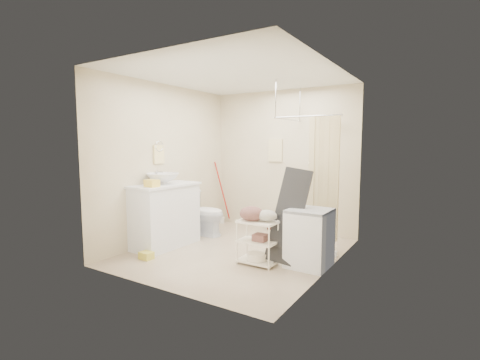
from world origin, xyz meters
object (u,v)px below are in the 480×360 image
(toilet, at_px, (204,213))
(laundry_rack, at_px, (257,238))
(vanity, at_px, (164,215))
(washing_machine, at_px, (309,238))

(toilet, relative_size, laundry_rack, 1.10)
(laundry_rack, bearing_deg, vanity, -178.97)
(vanity, xyz_separation_m, washing_machine, (2.30, 0.33, -0.11))
(vanity, relative_size, washing_machine, 1.47)
(vanity, bearing_deg, laundry_rack, 2.75)
(washing_machine, bearing_deg, toilet, 166.89)
(washing_machine, relative_size, laundry_rack, 1.07)
(toilet, xyz_separation_m, washing_machine, (2.18, -0.55, -0.01))
(washing_machine, height_order, laundry_rack, washing_machine)
(vanity, distance_m, washing_machine, 2.33)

